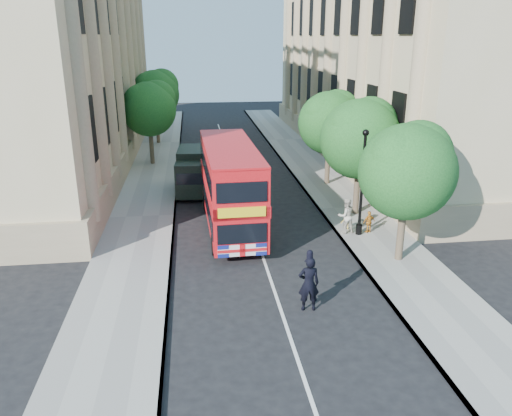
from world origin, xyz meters
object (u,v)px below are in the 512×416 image
object	(u,v)px
police_constable	(309,284)
woman_pedestrian	(346,216)
lamp_post	(362,187)
double_decker_bus	(230,184)
box_van	(194,173)

from	to	relation	value
police_constable	woman_pedestrian	distance (m)	7.59
lamp_post	double_decker_bus	bearing A→B (deg)	162.34
lamp_post	woman_pedestrian	size ratio (longest dim) A/B	2.93
lamp_post	box_van	distance (m)	11.51
lamp_post	double_decker_bus	xyz separation A→B (m)	(-6.12, 1.95, -0.19)
woman_pedestrian	police_constable	bearing A→B (deg)	54.16
box_van	police_constable	xyz separation A→B (m)	(3.88, -14.76, -0.29)
box_van	woman_pedestrian	distance (m)	10.84
box_van	police_constable	bearing A→B (deg)	-71.44
box_van	police_constable	size ratio (longest dim) A/B	2.34
double_decker_bus	woman_pedestrian	xyz separation A→B (m)	(5.52, -1.66, -1.32)
police_constable	woman_pedestrian	size ratio (longest dim) A/B	1.17
lamp_post	box_van	xyz separation A→B (m)	(-7.91, 8.28, -1.19)
lamp_post	police_constable	size ratio (longest dim) A/B	2.50
police_constable	lamp_post	bearing A→B (deg)	-117.78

